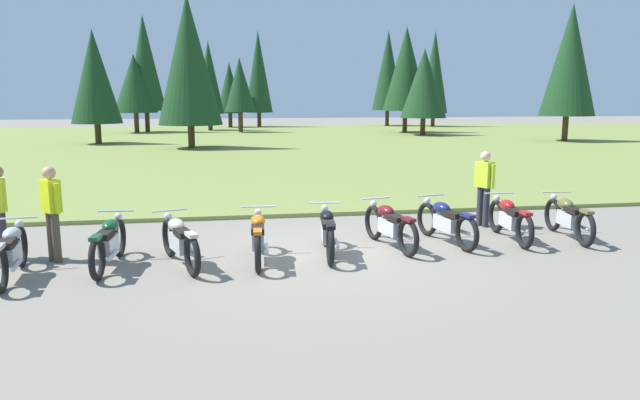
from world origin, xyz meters
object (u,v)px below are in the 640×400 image
object	(u,v)px
motorcycle_navy	(446,221)
motorcycle_red	(510,219)
motorcycle_silver	(11,252)
motorcycle_cream	(180,241)
motorcycle_maroon	(390,225)
motorcycle_british_green	(109,242)
motorcycle_olive	(568,217)
motorcycle_orange	(258,237)
rider_checking_bike	(484,184)
rider_with_back_turned	(0,207)
rider_near_row_end	(52,208)
motorcycle_black	(327,231)

from	to	relation	value
motorcycle_navy	motorcycle_red	xyz separation A→B (m)	(1.36, 0.03, 0.00)
motorcycle_silver	motorcycle_red	size ratio (longest dim) A/B	1.00
motorcycle_cream	motorcycle_maroon	bearing A→B (deg)	8.99
motorcycle_british_green	motorcycle_olive	size ratio (longest dim) A/B	1.00
motorcycle_british_green	motorcycle_cream	world-z (taller)	same
motorcycle_orange	motorcycle_navy	world-z (taller)	same
motorcycle_silver	motorcycle_olive	size ratio (longest dim) A/B	1.00
rider_checking_bike	rider_with_back_turned	bearing A→B (deg)	-173.12
rider_checking_bike	rider_near_row_end	distance (m)	8.72
motorcycle_black	motorcycle_navy	world-z (taller)	same
motorcycle_cream	motorcycle_red	distance (m)	6.44
motorcycle_silver	motorcycle_black	xyz separation A→B (m)	(5.17, 0.57, 0.00)
motorcycle_british_green	rider_near_row_end	xyz separation A→B (m)	(-1.01, 0.56, 0.51)
motorcycle_orange	motorcycle_olive	distance (m)	6.34
motorcycle_silver	rider_checking_bike	distance (m)	9.32
motorcycle_red	motorcycle_navy	bearing A→B (deg)	-178.57
motorcycle_orange	motorcycle_maroon	xyz separation A→B (m)	(2.53, 0.53, 0.00)
rider_near_row_end	rider_with_back_turned	bearing A→B (deg)	162.83
rider_checking_bike	rider_with_back_turned	xyz separation A→B (m)	(-9.53, -1.15, 0.00)
motorcycle_black	motorcycle_navy	xyz separation A→B (m)	(2.44, 0.47, 0.00)
motorcycle_olive	motorcycle_navy	bearing A→B (deg)	179.52
motorcycle_british_green	motorcycle_red	xyz separation A→B (m)	(7.55, 0.70, 0.00)
rider_checking_bike	motorcycle_black	bearing A→B (deg)	-154.79
motorcycle_silver	rider_with_back_turned	distance (m)	1.43
rider_with_back_turned	motorcycle_black	bearing A→B (deg)	-6.54
motorcycle_maroon	motorcycle_navy	world-z (taller)	same
motorcycle_olive	rider_checking_bike	distance (m)	1.89
motorcycle_red	motorcycle_olive	distance (m)	1.25
motorcycle_cream	motorcycle_red	bearing A→B (deg)	7.04
rider_near_row_end	rider_checking_bike	bearing A→B (deg)	9.48
motorcycle_silver	rider_with_back_turned	xyz separation A→B (m)	(-0.53, 1.22, 0.51)
motorcycle_black	motorcycle_navy	size ratio (longest dim) A/B	1.01
motorcycle_navy	rider_with_back_turned	world-z (taller)	rider_with_back_turned
motorcycle_maroon	motorcycle_red	xyz separation A→B (m)	(2.53, 0.18, 0.00)
motorcycle_silver	motorcycle_maroon	world-z (taller)	same
motorcycle_british_green	motorcycle_navy	world-z (taller)	same
motorcycle_red	rider_near_row_end	bearing A→B (deg)	-179.05
motorcycle_cream	motorcycle_silver	bearing A→B (deg)	-173.64
motorcycle_cream	rider_near_row_end	distance (m)	2.33
motorcycle_orange	rider_with_back_turned	size ratio (longest dim) A/B	1.26
motorcycle_silver	motorcycle_red	distance (m)	9.03
motorcycle_silver	motorcycle_maroon	size ratio (longest dim) A/B	1.01
motorcycle_silver	motorcycle_navy	size ratio (longest dim) A/B	1.01
motorcycle_olive	rider_near_row_end	xyz separation A→B (m)	(-9.81, -0.09, 0.51)
motorcycle_british_green	motorcycle_maroon	distance (m)	5.05
motorcycle_orange	motorcycle_olive	size ratio (longest dim) A/B	1.00
motorcycle_black	motorcycle_navy	bearing A→B (deg)	11.00
motorcycle_british_green	motorcycle_orange	size ratio (longest dim) A/B	1.00
motorcycle_silver	motorcycle_british_green	xyz separation A→B (m)	(1.41, 0.37, 0.00)
motorcycle_orange	motorcycle_olive	world-z (taller)	same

